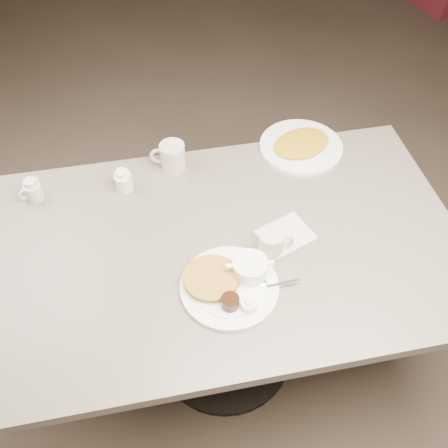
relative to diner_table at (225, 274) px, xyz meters
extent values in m
cube|color=#4C3F33|center=(0.00, 0.00, -0.59)|extent=(7.00, 8.00, 0.02)
cube|color=slate|center=(0.00, 0.00, 0.15)|extent=(1.50, 0.90, 0.04)
cylinder|color=black|center=(0.00, 0.00, -0.21)|extent=(0.14, 0.14, 0.69)
cylinder|color=black|center=(0.00, 0.00, -0.57)|extent=(0.56, 0.56, 0.03)
cylinder|color=white|center=(-0.02, -0.17, 0.18)|extent=(0.31, 0.31, 0.01)
cylinder|color=white|center=(-0.02, -0.17, 0.19)|extent=(0.24, 0.24, 0.00)
cylinder|color=#AF802D|center=(-0.06, -0.14, 0.19)|extent=(0.18, 0.18, 0.01)
cylinder|color=#AF802D|center=(-0.07, -0.14, 0.20)|extent=(0.17, 0.17, 0.01)
cylinder|color=white|center=(0.05, -0.14, 0.21)|extent=(0.11, 0.11, 0.05)
cube|color=white|center=(-0.01, -0.13, 0.23)|extent=(0.02, 0.01, 0.01)
cube|color=white|center=(0.11, -0.14, 0.23)|extent=(0.02, 0.01, 0.01)
ellipsoid|color=white|center=(0.03, -0.13, 0.22)|extent=(0.05, 0.05, 0.03)
ellipsoid|color=white|center=(0.06, -0.14, 0.22)|extent=(0.04, 0.04, 0.02)
cylinder|color=black|center=(-0.03, -0.23, 0.20)|extent=(0.06, 0.06, 0.04)
cylinder|color=white|center=(0.02, -0.25, 0.20)|extent=(0.05, 0.05, 0.03)
ellipsoid|color=#FFF9C3|center=(0.02, -0.25, 0.21)|extent=(0.03, 0.03, 0.02)
cube|color=white|center=(0.13, -0.19, 0.19)|extent=(0.11, 0.01, 0.00)
ellipsoid|color=white|center=(0.07, -0.18, 0.19)|extent=(0.04, 0.03, 0.01)
cylinder|color=beige|center=(0.13, -0.06, 0.21)|extent=(0.09, 0.09, 0.09)
cylinder|color=black|center=(0.13, -0.06, 0.25)|extent=(0.07, 0.07, 0.01)
torus|color=beige|center=(0.17, -0.06, 0.21)|extent=(0.06, 0.02, 0.06)
cube|color=silver|center=(0.19, -0.02, 0.18)|extent=(0.19, 0.17, 0.02)
cylinder|color=beige|center=(-0.11, 0.38, 0.22)|extent=(0.11, 0.11, 0.10)
torus|color=beige|center=(-0.16, 0.39, 0.22)|extent=(0.07, 0.03, 0.07)
cylinder|color=silver|center=(-0.59, 0.32, 0.20)|extent=(0.06, 0.06, 0.06)
cylinder|color=silver|center=(-0.59, 0.32, 0.24)|extent=(0.05, 0.05, 0.02)
cone|color=silver|center=(-0.57, 0.33, 0.24)|extent=(0.03, 0.03, 0.02)
torus|color=silver|center=(-0.62, 0.30, 0.20)|extent=(0.04, 0.03, 0.04)
cylinder|color=white|center=(-0.29, 0.30, 0.20)|extent=(0.07, 0.07, 0.06)
cylinder|color=white|center=(-0.29, 0.30, 0.24)|extent=(0.05, 0.05, 0.02)
cone|color=white|center=(-0.28, 0.29, 0.24)|extent=(0.03, 0.03, 0.02)
torus|color=white|center=(-0.31, 0.33, 0.20)|extent=(0.04, 0.04, 0.04)
cylinder|color=white|center=(0.36, 0.39, 0.18)|extent=(0.40, 0.40, 0.01)
ellipsoid|color=gold|center=(0.36, 0.39, 0.19)|extent=(0.27, 0.23, 0.02)
camera|label=1|loc=(-0.19, -0.93, 1.39)|focal=39.50mm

